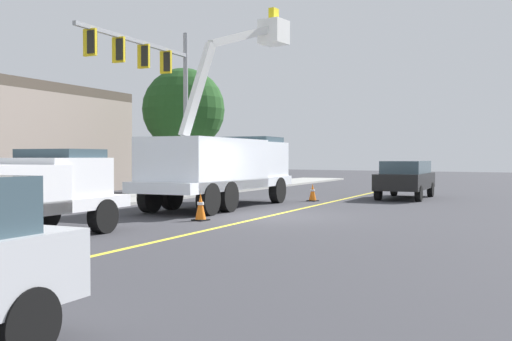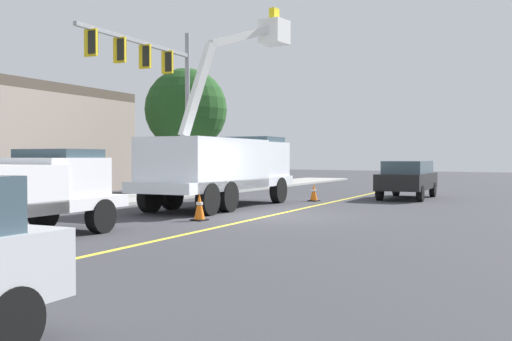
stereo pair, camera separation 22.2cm
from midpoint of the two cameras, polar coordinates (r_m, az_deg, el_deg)
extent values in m
plane|color=#38383D|center=(18.49, 0.87, -4.48)|extent=(120.00, 120.00, 0.00)
cube|color=#9E9E99|center=(23.11, -18.16, -3.23)|extent=(59.76, 13.52, 0.12)
cube|color=yellow|center=(18.49, 0.87, -4.47)|extent=(49.33, 8.46, 0.01)
cube|color=white|center=(21.70, -3.88, -1.24)|extent=(8.50, 3.83, 0.36)
cube|color=white|center=(24.01, -0.85, 0.85)|extent=(2.98, 2.75, 1.60)
cube|color=#384C56|center=(24.20, -0.64, 2.51)|extent=(2.13, 2.37, 0.64)
cube|color=white|center=(20.83, -5.19, 0.63)|extent=(5.59, 3.34, 1.80)
cube|color=white|center=(20.04, -6.02, 7.89)|extent=(1.45, 0.58, 3.29)
cube|color=white|center=(21.69, -1.49, 12.98)|extent=(3.11, 0.94, 1.25)
cube|color=white|center=(22.77, 1.44, 13.30)|extent=(0.90, 0.90, 0.90)
cube|color=yellow|center=(22.91, 1.45, 14.77)|extent=(0.36, 0.24, 0.60)
cylinder|color=black|center=(24.78, -2.94, -1.80)|extent=(1.08, 0.51, 1.04)
cylinder|color=black|center=(23.81, 1.85, -1.93)|extent=(1.08, 0.51, 1.04)
cylinder|color=black|center=(21.05, -8.51, -2.37)|extent=(1.08, 0.51, 1.04)
cylinder|color=black|center=(19.89, -3.09, -2.57)|extent=(1.08, 0.51, 1.04)
cylinder|color=black|center=(19.97, -10.59, -2.57)|extent=(1.08, 0.51, 1.04)
cylinder|color=black|center=(18.75, -4.99, -2.81)|extent=(1.08, 0.51, 1.04)
cube|color=white|center=(14.17, -22.86, -3.31)|extent=(5.87, 3.00, 0.30)
cube|color=white|center=(14.99, -19.38, -0.93)|extent=(2.31, 2.24, 1.10)
cube|color=#384C56|center=(15.12, -18.87, 0.92)|extent=(1.62, 1.96, 0.56)
cylinder|color=black|center=(16.15, -20.23, -3.91)|extent=(0.88, 0.44, 0.84)
cylinder|color=black|center=(14.87, -15.08, -4.31)|extent=(0.88, 0.44, 0.84)
cube|color=black|center=(27.16, 14.13, -1.00)|extent=(5.05, 2.67, 0.70)
cube|color=#384C56|center=(27.29, 14.20, 0.28)|extent=(3.69, 2.22, 0.60)
cylinder|color=black|center=(25.43, 15.32, -2.17)|extent=(0.71, 0.35, 0.68)
cylinder|color=black|center=(25.77, 11.57, -2.11)|extent=(0.71, 0.35, 0.68)
cylinder|color=black|center=(28.65, 16.42, -1.79)|extent=(0.71, 0.35, 0.68)
cylinder|color=black|center=(28.95, 13.08, -1.74)|extent=(0.71, 0.35, 0.68)
cylinder|color=black|center=(5.98, -22.53, -13.57)|extent=(0.71, 0.35, 0.68)
cube|color=black|center=(17.33, -5.78, -4.81)|extent=(0.40, 0.40, 0.04)
cone|color=orange|center=(17.29, -5.79, -3.47)|extent=(0.32, 0.32, 0.77)
cylinder|color=white|center=(17.28, -5.79, -3.21)|extent=(0.20, 0.20, 0.08)
cube|color=black|center=(24.91, 5.28, -2.94)|extent=(0.40, 0.40, 0.04)
cone|color=orange|center=(24.89, 5.28, -2.09)|extent=(0.32, 0.32, 0.70)
cylinder|color=white|center=(24.88, 5.28, -1.93)|extent=(0.20, 0.20, 0.08)
cylinder|color=gray|center=(27.87, -7.09, 5.37)|extent=(0.22, 0.22, 7.69)
cube|color=gray|center=(25.18, -11.71, 12.21)|extent=(7.35, 1.39, 0.16)
cube|color=gold|center=(26.75, -9.01, 10.38)|extent=(0.21, 0.57, 1.00)
cube|color=black|center=(26.69, -8.83, 10.40)|extent=(0.25, 0.35, 0.84)
cube|color=gold|center=(25.41, -11.14, 10.85)|extent=(0.21, 0.57, 1.00)
cube|color=black|center=(25.36, -10.95, 10.87)|extent=(0.25, 0.35, 0.84)
cube|color=gold|center=(24.12, -13.50, 11.36)|extent=(0.21, 0.57, 1.00)
cube|color=black|center=(24.06, -13.31, 11.38)|extent=(0.25, 0.35, 0.84)
cube|color=gold|center=(22.87, -16.13, 11.90)|extent=(0.21, 0.57, 1.00)
cube|color=black|center=(22.81, -15.94, 11.93)|extent=(0.25, 0.35, 0.84)
cylinder|color=brown|center=(31.73, -7.23, 0.53)|extent=(0.32, 0.32, 2.88)
sphere|color=#1E471C|center=(31.83, -7.25, 5.92)|extent=(4.42, 4.42, 4.42)
camera|label=1|loc=(0.11, -90.31, -0.01)|focal=41.08mm
camera|label=2|loc=(0.11, 89.69, 0.01)|focal=41.08mm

